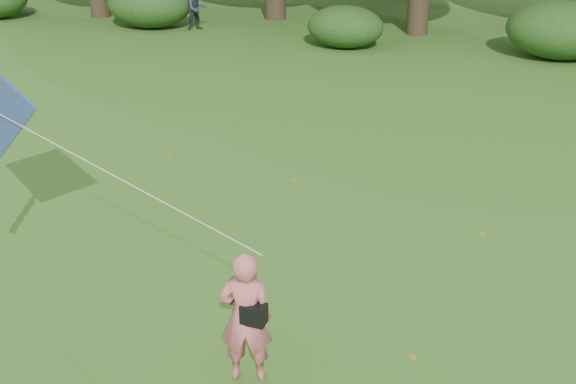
% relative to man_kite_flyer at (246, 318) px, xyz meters
% --- Properties ---
extents(ground, '(100.00, 100.00, 0.00)m').
position_rel_man_kite_flyer_xyz_m(ground, '(0.55, 0.37, -0.89)').
color(ground, '#265114').
rests_on(ground, ground).
extents(man_kite_flyer, '(0.74, 0.59, 1.78)m').
position_rel_man_kite_flyer_xyz_m(man_kite_flyer, '(0.00, 0.00, 0.00)').
color(man_kite_flyer, '#D36369').
rests_on(man_kite_flyer, ground).
extents(bystander_left, '(0.96, 0.98, 1.59)m').
position_rel_man_kite_flyer_xyz_m(bystander_left, '(-9.55, 18.38, -0.09)').
color(bystander_left, '#282D35').
rests_on(bystander_left, ground).
extents(crossbody_bag, '(0.43, 0.20, 0.71)m').
position_rel_man_kite_flyer_xyz_m(crossbody_bag, '(0.12, -0.03, 0.12)').
color(crossbody_bag, black).
rests_on(crossbody_bag, ground).
extents(shrub_band, '(39.15, 3.22, 1.88)m').
position_rel_man_kite_flyer_xyz_m(shrub_band, '(-0.17, 17.97, -0.03)').
color(shrub_band, '#264919').
rests_on(shrub_band, ground).
extents(fallen_leaves, '(10.78, 14.59, 0.01)m').
position_rel_man_kite_flyer_xyz_m(fallen_leaves, '(1.25, 7.22, -0.89)').
color(fallen_leaves, olive).
rests_on(fallen_leaves, ground).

